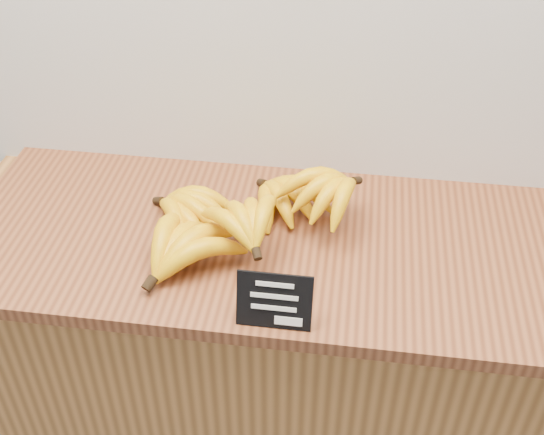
{
  "coord_description": "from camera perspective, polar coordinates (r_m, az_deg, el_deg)",
  "views": [
    {
      "loc": [
        0.06,
        1.7,
        1.83
      ],
      "look_at": [
        -0.08,
        2.7,
        1.02
      ],
      "focal_mm": 45.0,
      "sensor_mm": 36.0,
      "label": 1
    }
  ],
  "objects": [
    {
      "name": "counter_top",
      "position": [
        1.4,
        0.28,
        -2.09
      ],
      "size": [
        1.3,
        0.54,
        0.03
      ],
      "primitive_type": "cube",
      "color": "brown",
      "rests_on": "counter"
    },
    {
      "name": "counter",
      "position": [
        1.74,
        0.23,
        -13.75
      ],
      "size": [
        1.41,
        0.5,
        0.9
      ],
      "primitive_type": "cube",
      "color": "#A56D35",
      "rests_on": "ground"
    },
    {
      "name": "banana_pile",
      "position": [
        1.37,
        -2.6,
        0.29
      ],
      "size": [
        0.51,
        0.4,
        0.12
      ],
      "color": "#E7B209",
      "rests_on": "counter_top"
    },
    {
      "name": "chalkboard_sign",
      "position": [
        1.19,
        0.19,
        -7.02
      ],
      "size": [
        0.13,
        0.03,
        0.1
      ],
      "primitive_type": "cube",
      "rotation": [
        -0.28,
        0.0,
        0.0
      ],
      "color": "black",
      "rests_on": "counter_top"
    }
  ]
}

